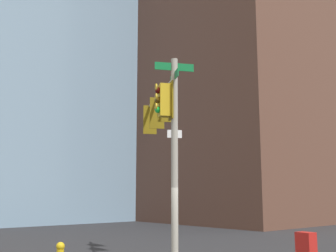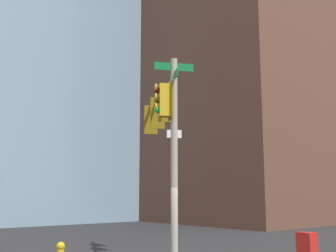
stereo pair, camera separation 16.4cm
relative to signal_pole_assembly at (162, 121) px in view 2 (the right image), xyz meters
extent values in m
cylinder|color=#9E998C|center=(0.73, 1.46, -1.54)|extent=(0.21, 0.21, 6.45)
cylinder|color=#9E998C|center=(-0.53, -0.88, 1.06)|extent=(2.61, 4.73, 0.12)
cylinder|color=#9E998C|center=(0.27, 0.62, 0.61)|extent=(0.56, 0.95, 0.75)
cube|color=#0F6B33|center=(0.73, 1.46, 1.43)|extent=(1.11, 0.61, 0.24)
cube|color=#0F6B33|center=(0.73, 1.46, 1.13)|extent=(0.49, 0.88, 0.24)
cube|color=white|center=(0.73, 1.46, -0.67)|extent=(0.41, 0.24, 0.24)
cube|color=gold|center=(0.03, 0.16, 0.50)|extent=(0.46, 0.46, 1.00)
cube|color=#775E0F|center=(0.12, 0.33, 0.50)|extent=(0.50, 0.29, 1.16)
sphere|color=#470A07|center=(-0.07, -0.02, 0.80)|extent=(0.20, 0.20, 0.20)
cylinder|color=gold|center=(-0.10, -0.08, 0.89)|extent=(0.22, 0.14, 0.23)
sphere|color=#4C330A|center=(-0.07, -0.02, 0.50)|extent=(0.20, 0.20, 0.20)
cylinder|color=gold|center=(-0.10, -0.08, 0.59)|extent=(0.22, 0.14, 0.23)
sphere|color=green|center=(-0.07, -0.02, 0.20)|extent=(0.20, 0.20, 0.20)
cylinder|color=gold|center=(-0.10, -0.08, 0.29)|extent=(0.22, 0.14, 0.23)
cube|color=gold|center=(-0.67, -1.14, 0.50)|extent=(0.46, 0.46, 1.00)
cube|color=#775E0F|center=(-0.58, -0.97, 0.50)|extent=(0.50, 0.29, 1.16)
sphere|color=#470A07|center=(-0.76, -1.32, 0.80)|extent=(0.20, 0.20, 0.20)
cylinder|color=gold|center=(-0.80, -1.38, 0.89)|extent=(0.22, 0.14, 0.23)
sphere|color=#4C330A|center=(-0.76, -1.32, 0.50)|extent=(0.20, 0.20, 0.20)
cylinder|color=gold|center=(-0.80, -1.38, 0.59)|extent=(0.22, 0.14, 0.23)
sphere|color=green|center=(-0.76, -1.32, 0.20)|extent=(0.20, 0.20, 0.20)
cylinder|color=gold|center=(-0.80, -1.38, 0.29)|extent=(0.22, 0.14, 0.23)
cube|color=gold|center=(-1.36, -2.44, 0.50)|extent=(0.46, 0.46, 1.00)
cube|color=#775E0F|center=(-1.27, -2.27, 0.50)|extent=(0.50, 0.29, 1.16)
sphere|color=#470A07|center=(-1.46, -2.62, 0.80)|extent=(0.20, 0.20, 0.20)
cylinder|color=gold|center=(-1.49, -2.67, 0.89)|extent=(0.22, 0.14, 0.23)
sphere|color=#F29E0C|center=(-1.46, -2.62, 0.50)|extent=(0.20, 0.20, 0.20)
cylinder|color=gold|center=(-1.49, -2.67, 0.59)|extent=(0.22, 0.14, 0.23)
sphere|color=#0A3819|center=(-1.46, -2.62, 0.20)|extent=(0.20, 0.20, 0.20)
cylinder|color=gold|center=(-1.49, -2.67, 0.29)|extent=(0.22, 0.14, 0.23)
cube|color=gold|center=(0.99, 1.32, 0.36)|extent=(0.46, 0.46, 1.00)
cube|color=#775E0F|center=(0.83, 1.41, 0.36)|extent=(0.29, 0.50, 1.16)
sphere|color=#470A07|center=(1.17, 1.22, 0.66)|extent=(0.20, 0.20, 0.20)
cylinder|color=gold|center=(1.23, 1.19, 0.75)|extent=(0.14, 0.22, 0.23)
sphere|color=#4C330A|center=(1.17, 1.22, 0.36)|extent=(0.20, 0.20, 0.20)
cylinder|color=gold|center=(1.23, 1.19, 0.45)|extent=(0.14, 0.22, 0.23)
sphere|color=green|center=(1.17, 1.22, 0.06)|extent=(0.20, 0.20, 0.20)
cylinder|color=gold|center=(1.23, 1.19, 0.15)|extent=(0.14, 0.22, 0.23)
sphere|color=gold|center=(2.92, -1.31, -4.03)|extent=(0.26, 0.26, 0.26)
cube|color=red|center=(-3.88, 2.89, -4.24)|extent=(0.49, 0.60, 1.05)
cube|color=brown|center=(-17.48, -42.67, 19.24)|extent=(17.43, 18.17, 48.01)
camera|label=1|loc=(9.10, 10.85, -2.44)|focal=45.10mm
camera|label=2|loc=(8.98, 10.95, -2.44)|focal=45.10mm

